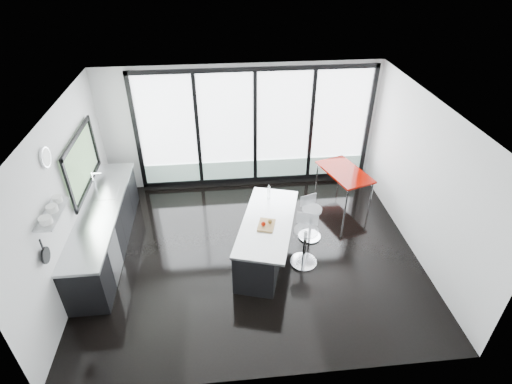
{
  "coord_description": "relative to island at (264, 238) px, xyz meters",
  "views": [
    {
      "loc": [
        -0.5,
        -5.56,
        5.08
      ],
      "look_at": [
        0.1,
        0.3,
        1.15
      ],
      "focal_mm": 28.0,
      "sensor_mm": 36.0,
      "label": 1
    }
  ],
  "objects": [
    {
      "name": "floor",
      "position": [
        -0.19,
        0.12,
        -0.42
      ],
      "size": [
        6.0,
        5.0,
        0.0
      ],
      "primitive_type": "cube",
      "color": "black",
      "rests_on": "ground"
    },
    {
      "name": "ceiling",
      "position": [
        -0.19,
        0.12,
        2.38
      ],
      "size": [
        6.0,
        5.0,
        0.0
      ],
      "primitive_type": "cube",
      "color": "white",
      "rests_on": "wall_back"
    },
    {
      "name": "wall_back",
      "position": [
        0.08,
        2.59,
        0.85
      ],
      "size": [
        6.0,
        0.09,
        2.8
      ],
      "color": "silver",
      "rests_on": "ground"
    },
    {
      "name": "wall_front",
      "position": [
        -0.19,
        -2.38,
        0.98
      ],
      "size": [
        6.0,
        0.0,
        2.8
      ],
      "primitive_type": "cube",
      "color": "silver",
      "rests_on": "ground"
    },
    {
      "name": "wall_left",
      "position": [
        -3.17,
        0.39,
        1.14
      ],
      "size": [
        0.26,
        5.0,
        2.8
      ],
      "color": "silver",
      "rests_on": "ground"
    },
    {
      "name": "wall_right",
      "position": [
        2.81,
        0.12,
        0.98
      ],
      "size": [
        0.0,
        5.0,
        2.8
      ],
      "primitive_type": "cube",
      "color": "silver",
      "rests_on": "ground"
    },
    {
      "name": "counter_cabinets",
      "position": [
        -2.87,
        0.52,
        0.04
      ],
      "size": [
        0.69,
        3.24,
        1.36
      ],
      "color": "black",
      "rests_on": "floor"
    },
    {
      "name": "island",
      "position": [
        0.0,
        0.0,
        0.0
      ],
      "size": [
        1.4,
        2.2,
        1.08
      ],
      "color": "black",
      "rests_on": "floor"
    },
    {
      "name": "bar_stool_near",
      "position": [
        0.7,
        -0.25,
        -0.04
      ],
      "size": [
        0.61,
        0.61,
        0.77
      ],
      "primitive_type": "cylinder",
      "rotation": [
        0.0,
        0.0,
        -0.31
      ],
      "color": "silver",
      "rests_on": "floor"
    },
    {
      "name": "bar_stool_far",
      "position": [
        0.96,
        0.45,
        -0.07
      ],
      "size": [
        0.56,
        0.56,
        0.7
      ],
      "primitive_type": "cylinder",
      "rotation": [
        0.0,
        0.0,
        0.34
      ],
      "color": "silver",
      "rests_on": "floor"
    },
    {
      "name": "red_table",
      "position": [
        1.97,
        1.73,
        -0.08
      ],
      "size": [
        1.08,
        1.43,
        0.68
      ],
      "primitive_type": "cube",
      "rotation": [
        0.0,
        0.0,
        0.31
      ],
      "color": "#6D0700",
      "rests_on": "floor"
    }
  ]
}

